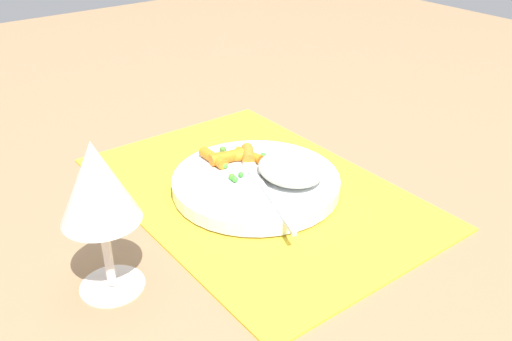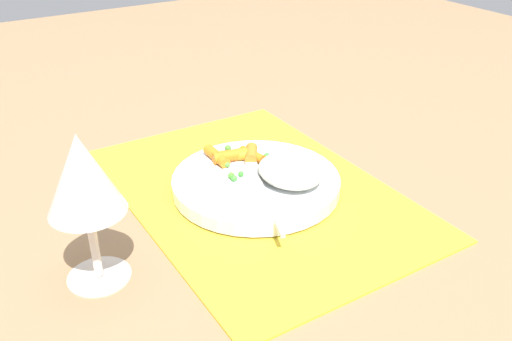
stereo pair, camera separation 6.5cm
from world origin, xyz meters
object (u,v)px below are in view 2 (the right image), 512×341
object	(u,v)px
plate	(256,183)
fork	(261,187)
wine_glass	(83,178)
rice_mound	(290,171)
carrot_portion	(236,155)

from	to	relation	value
plate	fork	size ratio (longest dim) A/B	1.28
plate	wine_glass	xyz separation A→B (m)	(-0.06, 0.25, 0.11)
plate	fork	xyz separation A→B (m)	(-0.03, 0.01, 0.01)
rice_mound	fork	world-z (taller)	rice_mound
carrot_portion	wine_glass	size ratio (longest dim) A/B	0.42
plate	fork	distance (m)	0.04
plate	wine_glass	bearing A→B (deg)	104.44
rice_mound	wine_glass	xyz separation A→B (m)	(-0.03, 0.28, 0.09)
rice_mound	plate	bearing A→B (deg)	46.24
carrot_portion	plate	bearing A→B (deg)	178.62
rice_mound	wine_glass	size ratio (longest dim) A/B	0.56
carrot_portion	fork	xyz separation A→B (m)	(-0.09, 0.01, -0.01)
fork	wine_glass	bearing A→B (deg)	97.76
plate	fork	world-z (taller)	fork
rice_mound	fork	size ratio (longest dim) A/B	0.54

